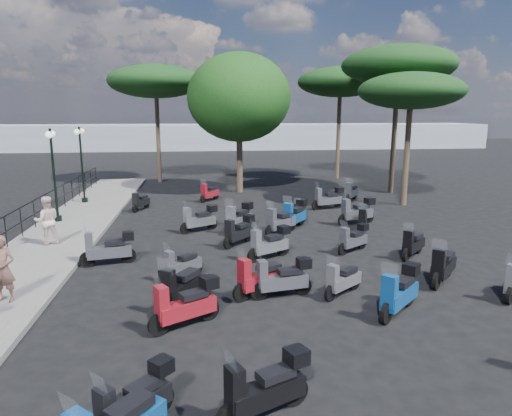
{
  "coord_description": "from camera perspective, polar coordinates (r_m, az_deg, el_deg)",
  "views": [
    {
      "loc": [
        -1.13,
        -13.73,
        4.72
      ],
      "look_at": [
        0.81,
        2.6,
        1.2
      ],
      "focal_mm": 32.0,
      "sensor_mm": 36.0,
      "label": 1
    }
  ],
  "objects": [
    {
      "name": "scooter_11",
      "position": [
        24.3,
        -5.86,
        1.86
      ],
      "size": [
        1.04,
        1.31,
        1.25
      ],
      "rotation": [
        0.0,
        0.0,
        2.49
      ],
      "color": "black",
      "rests_on": "ground"
    },
    {
      "name": "scooter_2",
      "position": [
        13.24,
        -9.31,
        -7.08
      ],
      "size": [
        1.17,
        1.04,
        1.18
      ],
      "rotation": [
        0.0,
        0.0,
        2.29
      ],
      "color": "black",
      "rests_on": "ground"
    },
    {
      "name": "scooter_16",
      "position": [
        17.66,
        3.02,
        -1.79
      ],
      "size": [
        1.4,
        1.25,
        1.41
      ],
      "rotation": [
        0.0,
        0.0,
        2.29
      ],
      "color": "black",
      "rests_on": "ground"
    },
    {
      "name": "scooter_1",
      "position": [
        11.35,
        -9.35,
        -9.88
      ],
      "size": [
        1.12,
        1.59,
        1.46
      ],
      "rotation": [
        0.0,
        0.0,
        2.56
      ],
      "color": "black",
      "rests_on": "ground"
    },
    {
      "name": "pine_0",
      "position": [
        32.88,
        10.5,
        15.2
      ],
      "size": [
        5.9,
        5.9,
        7.67
      ],
      "color": "#38281E",
      "rests_on": "ground"
    },
    {
      "name": "railing",
      "position": [
        18.23,
        -28.09,
        -1.47
      ],
      "size": [
        0.04,
        26.04,
        1.1
      ],
      "color": "black",
      "rests_on": "sidewalk"
    },
    {
      "name": "scooter_13",
      "position": [
        11.83,
        3.29,
        -8.84
      ],
      "size": [
        1.65,
        0.59,
        1.32
      ],
      "rotation": [
        0.0,
        0.0,
        1.75
      ],
      "color": "black",
      "rests_on": "ground"
    },
    {
      "name": "scooter_26",
      "position": [
        13.75,
        22.32,
        -6.78
      ],
      "size": [
        1.28,
        1.37,
        1.41
      ],
      "rotation": [
        0.0,
        0.0,
        2.39
      ],
      "color": "black",
      "rests_on": "ground"
    },
    {
      "name": "lamp_post_1",
      "position": [
        20.66,
        -23.98,
        4.47
      ],
      "size": [
        0.41,
        1.13,
        3.86
      ],
      "rotation": [
        0.0,
        0.0,
        0.16
      ],
      "color": "black",
      "rests_on": "sidewalk"
    },
    {
      "name": "scooter_23",
      "position": [
        22.48,
        9.01,
        1.16
      ],
      "size": [
        1.68,
        0.73,
        1.37
      ],
      "rotation": [
        0.0,
        0.0,
        1.84
      ],
      "color": "black",
      "rests_on": "ground"
    },
    {
      "name": "scooter_4",
      "position": [
        18.2,
        -7.09,
        -1.43
      ],
      "size": [
        1.5,
        0.99,
        1.32
      ],
      "rotation": [
        0.0,
        0.0,
        2.09
      ],
      "color": "black",
      "rests_on": "ground"
    },
    {
      "name": "scooter_15",
      "position": [
        14.78,
        1.7,
        -4.49
      ],
      "size": [
        1.51,
        1.02,
        1.34
      ],
      "rotation": [
        0.0,
        0.0,
        2.1
      ],
      "color": "black",
      "rests_on": "ground"
    },
    {
      "name": "pine_2",
      "position": [
        31.14,
        -12.43,
        15.18
      ],
      "size": [
        6.15,
        6.15,
        7.65
      ],
      "color": "#38281E",
      "rests_on": "ground"
    },
    {
      "name": "lamp_post_2",
      "position": [
        24.54,
        -20.97,
        5.67
      ],
      "size": [
        0.3,
        1.12,
        3.8
      ],
      "rotation": [
        0.0,
        0.0,
        -0.01
      ],
      "color": "black",
      "rests_on": "sidewalk"
    },
    {
      "name": "pine_3",
      "position": [
        24.0,
        18.81,
        13.64
      ],
      "size": [
        5.11,
        5.11,
        6.55
      ],
      "color": "#38281E",
      "rests_on": "ground"
    },
    {
      "name": "scooter_28",
      "position": [
        19.67,
        12.51,
        -0.47
      ],
      "size": [
        1.75,
        0.85,
        1.44
      ],
      "rotation": [
        0.0,
        0.0,
        1.9
      ],
      "color": "black",
      "rests_on": "ground"
    },
    {
      "name": "scooter_7",
      "position": [
        10.38,
        -8.81,
        -11.91
      ],
      "size": [
        1.57,
        1.05,
        1.39
      ],
      "rotation": [
        0.0,
        0.0,
        2.1
      ],
      "color": "black",
      "rests_on": "ground"
    },
    {
      "name": "broadleaf_tree",
      "position": [
        26.61,
        -2.13,
        13.61
      ],
      "size": [
        5.89,
        5.89,
        7.95
      ],
      "color": "#38281E",
      "rests_on": "ground"
    },
    {
      "name": "distant_hills",
      "position": [
        58.82,
        -5.74,
        8.88
      ],
      "size": [
        70.0,
        8.0,
        3.0
      ],
      "primitive_type": "cube",
      "color": "gray",
      "rests_on": "ground"
    },
    {
      "name": "woman",
      "position": [
        12.68,
        -29.1,
        -6.68
      ],
      "size": [
        0.63,
        0.45,
        1.65
      ],
      "primitive_type": "imported",
      "rotation": [
        0.0,
        0.0,
        -0.09
      ],
      "color": "brown",
      "rests_on": "sidewalk"
    },
    {
      "name": "ground",
      "position": [
        14.56,
        -1.99,
        -6.84
      ],
      "size": [
        120.0,
        120.0,
        0.0
      ],
      "primitive_type": "plane",
      "color": "black",
      "rests_on": "ground"
    },
    {
      "name": "scooter_8",
      "position": [
        11.88,
        0.54,
        -8.79
      ],
      "size": [
        1.58,
        1.02,
        1.4
      ],
      "rotation": [
        0.0,
        0.0,
        2.09
      ],
      "color": "black",
      "rests_on": "ground"
    },
    {
      "name": "pedestrian_far",
      "position": [
        17.35,
        -24.68,
        -1.43
      ],
      "size": [
        0.99,
        0.87,
        1.69
      ],
      "primitive_type": "imported",
      "rotation": [
        0.0,
        0.0,
        3.47
      ],
      "color": "beige",
      "rests_on": "sidewalk"
    },
    {
      "name": "pine_1",
      "position": [
        27.74,
        17.38,
        16.62
      ],
      "size": [
        6.32,
        6.32,
        8.3
      ],
      "color": "#38281E",
      "rests_on": "ground"
    },
    {
      "name": "scooter_5",
      "position": [
        22.62,
        -14.25,
        0.73
      ],
      "size": [
        0.75,
        1.41,
        1.18
      ],
      "rotation": [
        0.0,
        0.0,
        2.74
      ],
      "color": "black",
      "rests_on": "ground"
    },
    {
      "name": "scooter_19",
      "position": [
        11.39,
        17.49,
        -10.03
      ],
      "size": [
        1.43,
        1.36,
        1.43
      ],
      "rotation": [
        0.0,
        0.0,
        2.32
      ],
      "color": "black",
      "rests_on": "ground"
    },
    {
      "name": "scooter_29",
      "position": [
        24.74,
        11.83,
        1.91
      ],
      "size": [
        1.06,
        1.41,
        1.32
      ],
      "rotation": [
        0.0,
        0.0,
        2.53
      ],
      "color": "black",
      "rests_on": "ground"
    },
    {
      "name": "scooter_17",
      "position": [
        19.6,
        5.57,
        -0.57
      ],
      "size": [
        0.83,
        1.37,
        1.18
      ],
      "rotation": [
        0.0,
        0.0,
        2.68
      ],
      "color": "black",
      "rests_on": "ground"
    },
    {
      "name": "scooter_0",
      "position": [
        7.59,
        -14.97,
        -22.48
      ],
      "size": [
        1.17,
        1.22,
        1.22
      ],
      "rotation": [
        0.0,
        0.0,
        2.38
      ],
      "color": "black",
      "rests_on": "ground"
    },
    {
      "name": "scooter_9",
      "position": [
        18.11,
        -2.14,
        -1.29
      ],
      "size": [
        1.24,
        1.49,
        1.41
      ],
      "rotation": [
        0.0,
        0.0,
        2.48
      ],
      "color": "black",
      "rests_on": "ground"
    },
    {
      "name": "scooter_12",
      "position": [
        7.6,
        1.16,
        -21.66
      ],
      "size": [
        1.56,
        0.91,
        1.33
      ],
      "rotation": [
        0.0,
        0.0,
        2.01
      ],
      "color": "black",
      "rests_on": "ground"
    },
    {
      "name": "sidewalk",
      "position": [
        18.17,
        -23.78,
        -3.78
      ],
      "size": [
        3.0,
        30.0,
        0.15
      ],
      "primitive_type": "cube",
      "color": "#605E5C",
      "rests_on": "ground"
    },
    {
      "name": "scooter_27",
      "position": [
        18.86,
        13.18,
        -1.43
      ],
      "size": [
        0.77,
        1.43,
        1.2
      ],
      "rotation": [
        0.0,
        0.0,
        2.74
      ],
      "color": "black",
      "rests_on": "ground"
    },
    {
      "name": "scooter_20",
      "position": [
        15.85,
        12.07,
        -3.83
      ],
      "size": [
        1.29,
        0.97,
        1.18
      ],
      "rotation": [
        0.0,
        0.0,
        2.18
      ],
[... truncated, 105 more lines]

